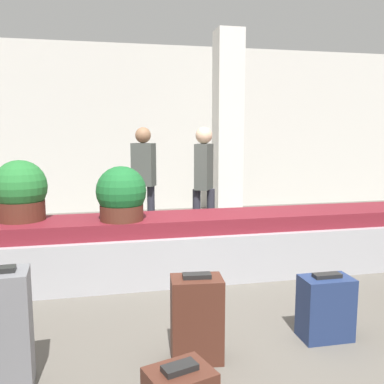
% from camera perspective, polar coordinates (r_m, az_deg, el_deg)
% --- Properties ---
extents(ground_plane, '(18.00, 18.00, 0.00)m').
position_cam_1_polar(ground_plane, '(3.49, 5.47, -18.56)').
color(ground_plane, '#59544C').
extents(back_wall, '(18.00, 0.06, 3.20)m').
position_cam_1_polar(back_wall, '(8.50, -5.92, 8.36)').
color(back_wall, beige).
rests_on(back_wall, ground_plane).
extents(carousel, '(8.30, 0.82, 0.67)m').
position_cam_1_polar(carousel, '(4.70, -0.00, -7.24)').
color(carousel, '#9E9EA3').
rests_on(carousel, ground_plane).
extents(pillar, '(0.43, 0.43, 3.20)m').
position_cam_1_polar(pillar, '(7.27, 4.78, 8.41)').
color(pillar, silver).
rests_on(pillar, ground_plane).
extents(suitcase_2, '(0.37, 0.27, 0.62)m').
position_cam_1_polar(suitcase_2, '(3.04, 0.63, -16.53)').
color(suitcase_2, '#472319').
rests_on(suitcase_2, ground_plane).
extents(suitcase_3, '(0.33, 0.28, 0.77)m').
position_cam_1_polar(suitcase_3, '(2.94, -23.79, -16.55)').
color(suitcase_3, slate).
rests_on(suitcase_3, ground_plane).
extents(suitcase_4, '(0.38, 0.24, 0.51)m').
position_cam_1_polar(suitcase_4, '(3.49, 17.38, -14.49)').
color(suitcase_4, navy).
rests_on(suitcase_4, ground_plane).
extents(potted_plant_0, '(0.51, 0.51, 0.55)m').
position_cam_1_polar(potted_plant_0, '(4.37, -9.40, -0.42)').
color(potted_plant_0, '#4C2319').
rests_on(potted_plant_0, carousel).
extents(potted_plant_1, '(0.53, 0.53, 0.61)m').
position_cam_1_polar(potted_plant_1, '(4.64, -21.91, 0.03)').
color(potted_plant_1, '#4C2319').
rests_on(potted_plant_1, carousel).
extents(traveler_1, '(0.37, 0.32, 1.62)m').
position_cam_1_polar(traveler_1, '(6.21, -6.46, 2.51)').
color(traveler_1, '#282833').
rests_on(traveler_1, ground_plane).
extents(traveler_2, '(0.32, 0.37, 1.62)m').
position_cam_1_polar(traveler_2, '(5.81, 1.58, 2.18)').
color(traveler_2, '#282833').
rests_on(traveler_2, ground_plane).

